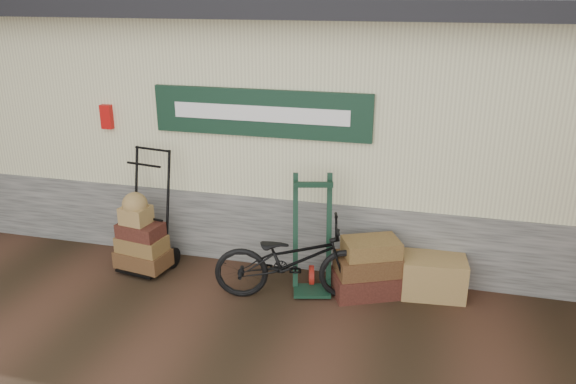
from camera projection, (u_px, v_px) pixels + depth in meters
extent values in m
plane|color=black|center=(263.00, 307.00, 6.17)|extent=(80.00, 80.00, 0.00)
cube|color=#4C4C47|center=(315.00, 188.00, 8.52)|extent=(14.00, 3.54, 0.90)
cube|color=#C3BE8F|center=(317.00, 89.00, 8.01)|extent=(14.00, 3.50, 2.10)
cube|color=black|center=(316.00, 5.00, 7.48)|extent=(14.40, 4.10, 0.20)
cube|color=black|center=(260.00, 113.00, 6.46)|extent=(2.60, 0.06, 0.55)
cube|color=white|center=(259.00, 114.00, 6.43)|extent=(2.10, 0.01, 0.18)
cube|color=#B70F0D|center=(107.00, 117.00, 6.98)|extent=(0.14, 0.10, 0.30)
cube|color=olive|center=(433.00, 276.00, 6.36)|extent=(0.74, 0.52, 0.46)
imported|color=black|center=(293.00, 256.00, 6.21)|extent=(1.00, 1.87, 1.03)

